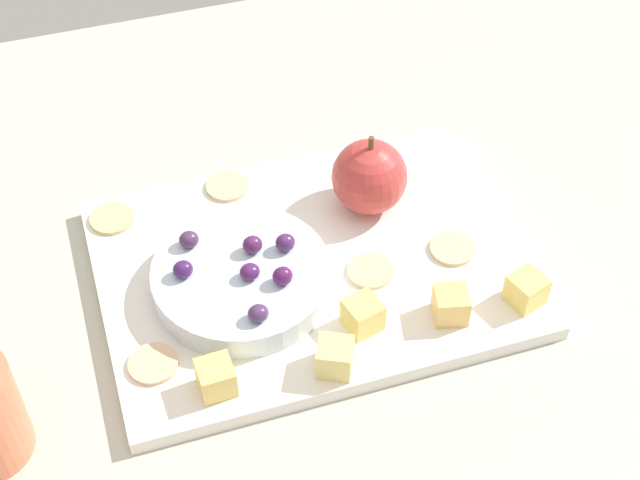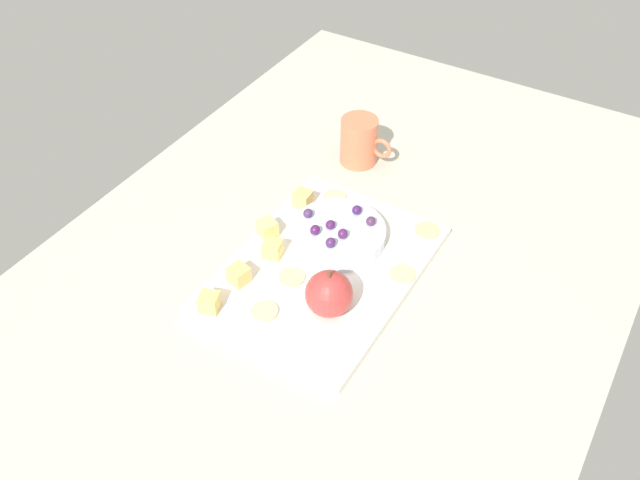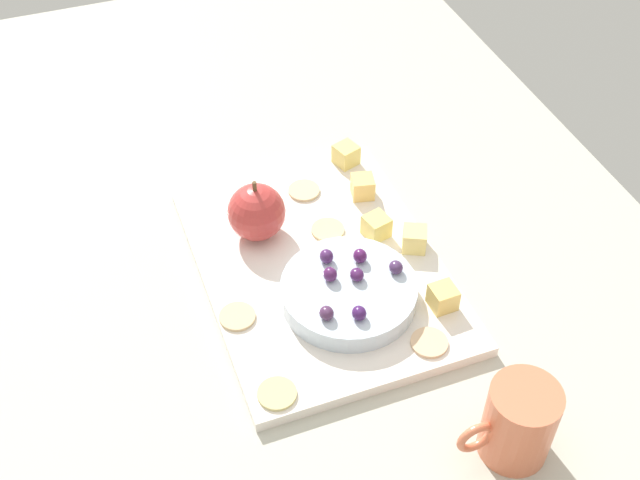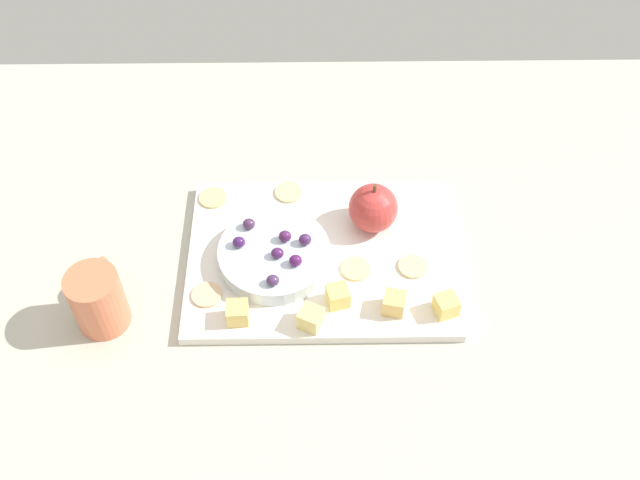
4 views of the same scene
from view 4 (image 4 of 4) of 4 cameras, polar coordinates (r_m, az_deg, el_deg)
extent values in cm
cube|color=#B4B3A3|center=(108.72, 0.72, -2.05)|extent=(145.15, 87.46, 4.78)
cube|color=white|center=(105.83, 0.09, -1.31)|extent=(37.02, 27.28, 1.48)
cylinder|color=silver|center=(103.78, -3.47, -1.14)|extent=(15.40, 15.40, 2.44)
sphere|color=#BC3835|center=(106.28, 4.03, 2.42)|extent=(6.99, 6.99, 6.99)
cylinder|color=brown|center=(103.24, 4.16, 3.92)|extent=(0.50, 0.50, 1.20)
cube|color=#F2D579|center=(97.46, -0.70, -5.91)|extent=(3.72, 3.72, 2.78)
cube|color=#F0D56B|center=(99.91, 9.50, -4.88)|extent=(3.53, 3.53, 2.78)
cube|color=#F3C36A|center=(99.20, 5.62, -4.76)|extent=(3.32, 3.32, 2.78)
cube|color=#F3D66B|center=(99.40, 1.35, -4.24)|extent=(3.38, 3.38, 2.78)
cube|color=#F1CC6A|center=(98.48, -6.24, -5.48)|extent=(2.90, 2.90, 2.78)
cylinder|color=beige|center=(104.46, 7.03, -1.99)|extent=(4.07, 4.07, 0.40)
cylinder|color=#DEB68B|center=(102.05, -8.54, -4.11)|extent=(4.07, 4.07, 0.40)
cylinder|color=#DBBA87|center=(112.56, -2.38, 3.61)|extent=(4.07, 4.07, 0.40)
cylinder|color=#DEC186|center=(103.56, 2.70, -2.18)|extent=(4.07, 4.07, 0.40)
cylinder|color=#D3C57F|center=(112.85, -8.08, 3.17)|extent=(4.07, 4.07, 0.40)
ellipsoid|color=#4E1A52|center=(100.50, -1.86, -1.56)|extent=(1.73, 1.55, 1.64)
ellipsoid|color=#471D51|center=(101.54, -3.24, -0.99)|extent=(1.73, 1.55, 1.39)
ellipsoid|color=#482357|center=(102.70, -1.13, 0.04)|extent=(1.73, 1.55, 1.62)
ellipsoid|color=#472C56|center=(98.83, -3.59, -3.06)|extent=(1.73, 1.55, 1.44)
ellipsoid|color=#401C58|center=(103.05, -6.15, -0.16)|extent=(1.73, 1.55, 1.51)
ellipsoid|color=#4E1F52|center=(103.44, -2.66, 0.49)|extent=(1.73, 1.55, 1.63)
ellipsoid|color=#4A2A4D|center=(105.01, -5.39, 1.22)|extent=(1.73, 1.55, 1.47)
cylinder|color=#DE724E|center=(101.09, -16.42, -4.39)|extent=(6.89, 6.89, 9.02)
torus|color=#DE724E|center=(103.71, -16.04, -2.28)|extent=(0.87, 4.01, 4.00)
camera|label=1|loc=(0.27, -36.15, -10.42)|focal=54.13mm
camera|label=2|loc=(1.23, 42.96, 38.82)|focal=38.94mm
camera|label=3|loc=(1.07, -43.71, 33.33)|focal=45.59mm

